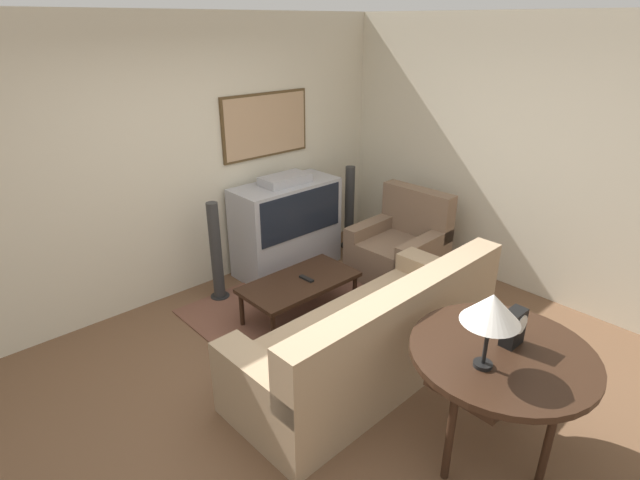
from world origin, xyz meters
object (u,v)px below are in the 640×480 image
object	(u,v)px
console_table	(502,360)
speaker_tower_right	(349,210)
speaker_tower_left	(216,254)
table_lamp	(492,309)
mantel_clock	(514,327)
tv	(287,226)
coffee_table	(300,284)
couch	(373,340)
armchair	(400,250)

from	to	relation	value
console_table	speaker_tower_right	bearing A→B (deg)	60.41
console_table	speaker_tower_left	distance (m)	2.92
table_lamp	mantel_clock	size ratio (longest dim) A/B	2.00
mantel_clock	speaker_tower_left	world-z (taller)	speaker_tower_left
tv	coffee_table	distance (m)	1.06
tv	speaker_tower_right	xyz separation A→B (m)	(0.94, -0.05, -0.03)
tv	speaker_tower_left	bearing A→B (deg)	-176.69
couch	coffee_table	distance (m)	1.04
armchair	mantel_clock	xyz separation A→B (m)	(-1.40, -1.97, 0.60)
armchair	console_table	size ratio (longest dim) A/B	0.85
speaker_tower_left	speaker_tower_right	bearing A→B (deg)	0.00
couch	speaker_tower_right	distance (m)	2.48
couch	table_lamp	size ratio (longest dim) A/B	4.88
table_lamp	mantel_clock	world-z (taller)	table_lamp
coffee_table	speaker_tower_left	size ratio (longest dim) A/B	1.07
mantel_clock	speaker_tower_right	bearing A→B (deg)	61.87
armchair	coffee_table	xyz separation A→B (m)	(-1.36, 0.10, 0.04)
armchair	speaker_tower_left	world-z (taller)	speaker_tower_left
speaker_tower_left	console_table	bearing A→B (deg)	-85.39
armchair	speaker_tower_right	xyz separation A→B (m)	(0.15, 0.92, 0.18)
couch	mantel_clock	size ratio (longest dim) A/B	9.76
coffee_table	console_table	xyz separation A→B (m)	(-0.14, -2.07, 0.37)
tv	speaker_tower_right	distance (m)	0.94
armchair	speaker_tower_right	size ratio (longest dim) A/B	0.92
tv	armchair	xyz separation A→B (m)	(0.79, -0.98, -0.21)
armchair	coffee_table	world-z (taller)	armchair
couch	armchair	distance (m)	1.76
armchair	table_lamp	distance (m)	2.75
couch	console_table	distance (m)	1.12
mantel_clock	armchair	bearing A→B (deg)	54.63
couch	tv	bearing A→B (deg)	-111.04
speaker_tower_left	speaker_tower_right	world-z (taller)	same
couch	speaker_tower_right	xyz separation A→B (m)	(1.63, 1.86, 0.17)
console_table	mantel_clock	distance (m)	0.21
coffee_table	table_lamp	distance (m)	2.25
coffee_table	speaker_tower_right	distance (m)	1.72
tv	coffee_table	xyz separation A→B (m)	(-0.56, -0.88, -0.17)
couch	mantel_clock	distance (m)	1.19
console_table	speaker_tower_right	distance (m)	3.34
couch	console_table	xyz separation A→B (m)	(-0.01, -1.04, 0.40)
speaker_tower_right	armchair	bearing A→B (deg)	-99.13
mantel_clock	speaker_tower_right	distance (m)	3.30
couch	mantel_clock	bearing A→B (deg)	93.63
coffee_table	mantel_clock	distance (m)	2.14
armchair	tv	bearing A→B (deg)	-143.28
armchair	coffee_table	bearing A→B (deg)	-96.33
table_lamp	speaker_tower_right	world-z (taller)	table_lamp
tv	armchair	size ratio (longest dim) A/B	1.26
console_table	mantel_clock	bearing A→B (deg)	5.77
couch	mantel_clock	world-z (taller)	mantel_clock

